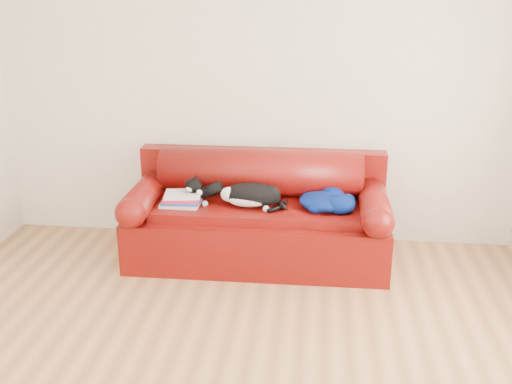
{
  "coord_description": "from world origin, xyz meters",
  "views": [
    {
      "loc": [
        0.54,
        -3.06,
        2.19
      ],
      "look_at": [
        0.07,
        1.35,
        0.64
      ],
      "focal_mm": 42.0,
      "sensor_mm": 36.0,
      "label": 1
    }
  ],
  "objects_px": {
    "book_stack": "(182,199)",
    "cat": "(250,195)",
    "sofa_base": "(258,232)",
    "blanket": "(326,201)"
  },
  "relations": [
    {
      "from": "cat",
      "to": "blanket",
      "type": "relative_size",
      "value": 1.33
    },
    {
      "from": "book_stack",
      "to": "blanket",
      "type": "relative_size",
      "value": 0.64
    },
    {
      "from": "sofa_base",
      "to": "book_stack",
      "type": "relative_size",
      "value": 6.71
    },
    {
      "from": "sofa_base",
      "to": "blanket",
      "type": "xyz_separation_m",
      "value": [
        0.55,
        -0.07,
        0.33
      ]
    },
    {
      "from": "cat",
      "to": "blanket",
      "type": "height_order",
      "value": "cat"
    },
    {
      "from": "book_stack",
      "to": "cat",
      "type": "bearing_deg",
      "value": 2.54
    },
    {
      "from": "sofa_base",
      "to": "cat",
      "type": "height_order",
      "value": "cat"
    },
    {
      "from": "sofa_base",
      "to": "cat",
      "type": "xyz_separation_m",
      "value": [
        -0.05,
        -0.09,
        0.35
      ]
    },
    {
      "from": "sofa_base",
      "to": "book_stack",
      "type": "distance_m",
      "value": 0.69
    },
    {
      "from": "sofa_base",
      "to": "blanket",
      "type": "distance_m",
      "value": 0.64
    }
  ]
}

